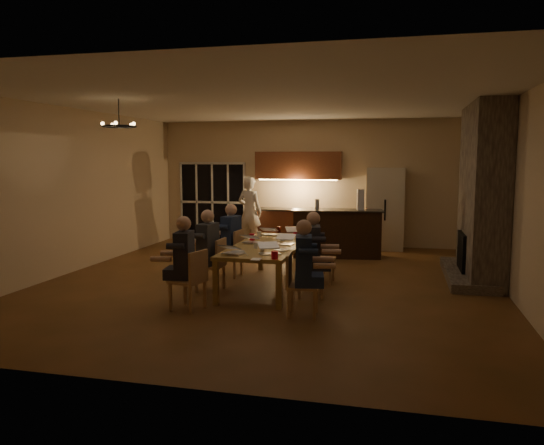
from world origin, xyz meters
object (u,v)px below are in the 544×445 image
at_px(laptop_f, 295,230).
at_px(bar_bottle, 317,204).
at_px(chandelier, 119,126).
at_px(redcup_near, 275,255).
at_px(bar_blender, 360,200).
at_px(laptop_b, 270,247).
at_px(refrigerator, 385,209).
at_px(chair_right_near, 303,285).
at_px(redcup_mid, 252,237).
at_px(person_left_far, 231,240).
at_px(chair_left_near, 187,280).
at_px(laptop_d, 284,238).
at_px(laptop_e, 271,229).
at_px(person_right_mid, 313,254).
at_px(plate_left, 238,252).
at_px(dining_table, 268,266).
at_px(mug_back, 259,234).
at_px(standing_person, 250,212).
at_px(mug_front, 256,245).
at_px(chair_right_far, 322,258).
at_px(mug_mid, 282,237).
at_px(plate_far, 303,238).
at_px(person_left_mid, 208,251).
at_px(redcup_far, 295,231).
at_px(laptop_a, 233,247).
at_px(can_silver, 262,248).
at_px(chair_left_mid, 210,265).
at_px(person_right_near, 304,269).
at_px(bar_island, 337,233).
at_px(chair_right_mid, 311,269).
at_px(laptop_c, 252,236).
at_px(person_left_near, 184,262).
at_px(plate_near, 281,250).

xyz_separation_m(laptop_f, bar_bottle, (0.12, 1.93, 0.34)).
relative_size(chandelier, bar_bottle, 2.33).
xyz_separation_m(redcup_near, bar_blender, (0.92, 4.45, 0.50)).
bearing_deg(laptop_b, refrigerator, 46.48).
height_order(chair_right_near, redcup_mid, chair_right_near).
xyz_separation_m(person_left_far, laptop_f, (1.15, 0.40, 0.17)).
height_order(chair_left_near, chandelier, chandelier).
bearing_deg(laptop_d, laptop_e, 121.90).
xyz_separation_m(person_right_mid, plate_left, (-1.13, -0.42, 0.07)).
xyz_separation_m(dining_table, mug_back, (-0.39, 0.84, 0.43)).
bearing_deg(redcup_mid, person_left_far, 151.31).
height_order(standing_person, mug_front, standing_person).
height_order(chair_left_near, chair_right_far, same).
relative_size(mug_front, mug_mid, 1.00).
bearing_deg(plate_far, person_left_mid, -135.23).
bearing_deg(redcup_far, laptop_d, -87.37).
bearing_deg(person_right_mid, dining_table, 51.60).
bearing_deg(redcup_mid, laptop_b, -63.35).
height_order(laptop_a, mug_mid, laptop_a).
bearing_deg(person_left_far, mug_mid, 93.22).
distance_m(person_right_mid, laptop_f, 1.63).
xyz_separation_m(mug_back, redcup_near, (0.81, -2.15, 0.01)).
relative_size(dining_table, can_silver, 23.17).
relative_size(person_left_far, mug_back, 13.80).
bearing_deg(plate_far, chair_left_mid, -135.41).
bearing_deg(laptop_f, refrigerator, 43.38).
distance_m(person_right_near, laptop_a, 1.34).
bearing_deg(chair_right_near, bar_bottle, 1.67).
bearing_deg(redcup_near, laptop_d, 96.58).
height_order(bar_island, redcup_mid, bar_island).
bearing_deg(laptop_f, person_right_mid, -90.40).
distance_m(person_left_mid, bar_blender, 4.35).
height_order(person_left_mid, bar_blender, bar_blender).
bearing_deg(redcup_near, standing_person, 109.67).
height_order(refrigerator, chair_right_far, refrigerator).
distance_m(chair_right_far, person_right_mid, 1.02).
xyz_separation_m(chair_right_mid, laptop_f, (-0.55, 1.53, 0.42)).
xyz_separation_m(refrigerator, mug_back, (-2.24, -3.62, -0.20)).
bearing_deg(can_silver, redcup_mid, 113.45).
relative_size(laptop_e, bar_blender, 0.69).
bearing_deg(laptop_c, bar_bottle, -94.01).
distance_m(bar_island, standing_person, 2.52).
relative_size(person_left_near, person_left_mid, 1.00).
relative_size(mug_front, plate_near, 0.44).
relative_size(laptop_c, redcup_near, 2.67).
relative_size(laptop_a, bar_blender, 0.69).
distance_m(dining_table, person_right_mid, 1.02).
xyz_separation_m(bar_island, mug_back, (-1.21, -2.27, 0.26)).
distance_m(person_left_near, plate_left, 0.92).
relative_size(chair_left_mid, person_right_near, 0.64).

